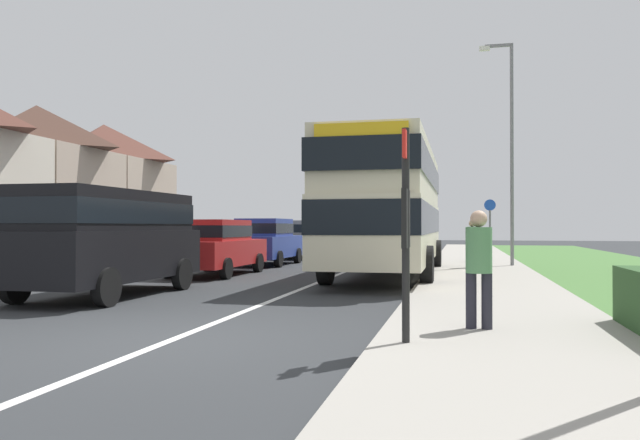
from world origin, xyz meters
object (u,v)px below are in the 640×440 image
Objects in this scene: parked_van_black at (107,234)px; cycle_route_sign at (490,227)px; parked_car_grey at (299,238)px; parked_car_red at (215,245)px; parked_car_blue at (266,240)px; pedestrian_walking_away at (472,241)px; street_lamp_mid at (509,140)px; pedestrian_at_stop at (479,263)px; bus_stop_sign at (406,219)px; double_decker_bus at (389,203)px.

cycle_route_sign is at bearing 58.22° from parked_van_black.
cycle_route_sign is at bearing -16.73° from parked_car_grey.
parked_car_blue reaches higher than parked_car_red.
parked_car_red is 2.67× the size of pedestrian_walking_away.
cycle_route_sign reaches higher than pedestrian_walking_away.
street_lamp_mid is at bearing -79.95° from cycle_route_sign.
street_lamp_mid is (8.80, 4.86, 3.53)m from parked_car_red.
parked_car_blue is at bearing 90.34° from parked_car_red.
parked_car_grey reaches higher than pedestrian_walking_away.
parked_van_black is at bearing 156.35° from pedestrian_at_stop.
pedestrian_walking_away is 0.21× the size of street_lamp_mid.
pedestrian_at_stop is at bearing -68.66° from parked_car_grey.
parked_car_grey is at bearing 90.63° from parked_car_red.
parked_car_grey is 10.99m from street_lamp_mid.
parked_car_blue is 0.54× the size of street_lamp_mid.
parked_car_grey is 1.75× the size of bus_stop_sign.
street_lamp_mid reaches higher than bus_stop_sign.
street_lamp_mid reaches higher than double_decker_bus.
cycle_route_sign is (3.17, 7.09, -0.71)m from double_decker_bus.
parked_car_grey is 10.29m from pedestrian_walking_away.
parked_car_red is 11.34m from cycle_route_sign.
cycle_route_sign is (0.75, 4.34, 0.45)m from pedestrian_walking_away.
pedestrian_at_stop is at bearing -62.07° from parked_car_blue.
street_lamp_mid reaches higher than parked_car_blue.
double_decker_bus is at bearing 50.91° from parked_van_black.
parked_car_red is 11.65m from pedestrian_at_stop.
parked_car_grey is at bearing 111.34° from pedestrian_at_stop.
pedestrian_at_stop is 16.74m from cycle_route_sign.
parked_van_black is 1.10× the size of parked_car_grey.
parked_car_red is 0.98× the size of parked_car_grey.
double_decker_bus is at bearing -61.41° from parked_car_grey.
parked_car_red is at bearing -151.11° from street_lamp_mid.
cycle_route_sign reaches higher than parked_car_blue.
parked_car_blue is (-0.03, 5.03, 0.04)m from parked_car_red.
parked_car_grey is at bearing 90.91° from parked_car_blue.
pedestrian_at_stop is at bearing -76.70° from double_decker_bus.
cycle_route_sign is at bearing 42.93° from parked_car_red.
pedestrian_at_stop is 0.64× the size of bus_stop_sign.
double_decker_bus is 8.24m from parked_van_black.
street_lamp_mid is at bearing 28.89° from parked_car_red.
parked_van_black is at bearing -129.76° from pedestrian_walking_away.
street_lamp_mid is (8.92, -5.39, 3.50)m from parked_car_grey.
double_decker_bus is 2.30× the size of parked_car_grey.
bus_stop_sign reaches higher than parked_car_blue.
bus_stop_sign is at bearing -82.49° from double_decker_bus.
double_decker_bus is at bearing 97.51° from bus_stop_sign.
parked_van_black is 11.86m from pedestrian_walking_away.
cycle_route_sign is (8.33, 2.69, 0.47)m from parked_car_blue.
cycle_route_sign is (1.75, 17.87, -0.11)m from bus_stop_sign.
parked_car_grey is at bearing 90.27° from parked_van_black.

